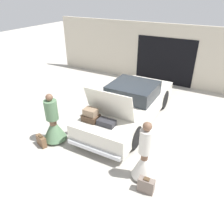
% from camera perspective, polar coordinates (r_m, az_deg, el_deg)
% --- Properties ---
extents(ground_plane, '(40.00, 40.00, 0.00)m').
position_cam_1_polar(ground_plane, '(7.99, 4.42, -1.76)').
color(ground_plane, '#ADA89E').
extents(garage_wall_back, '(12.00, 0.14, 2.80)m').
position_cam_1_polar(garage_wall_back, '(11.00, 13.81, 14.27)').
color(garage_wall_back, beige).
rests_on(garage_wall_back, ground_plane).
extents(car, '(1.82, 4.76, 1.71)m').
position_cam_1_polar(car, '(7.72, 4.60, 1.92)').
color(car, silver).
rests_on(car, ground_plane).
extents(person_left, '(0.72, 0.72, 1.58)m').
position_cam_1_polar(person_left, '(6.83, -15.04, -3.28)').
color(person_left, brown).
rests_on(person_left, ground_plane).
extents(person_right, '(0.59, 0.59, 1.62)m').
position_cam_1_polar(person_right, '(5.41, 8.41, -12.07)').
color(person_right, brown).
rests_on(person_right, ground_plane).
extents(suitcase_beside_left_person, '(0.41, 0.25, 0.36)m').
position_cam_1_polar(suitcase_beside_left_person, '(6.92, -17.97, -7.20)').
color(suitcase_beside_left_person, brown).
rests_on(suitcase_beside_left_person, ground_plane).
extents(suitcase_beside_right_person, '(0.39, 0.19, 0.41)m').
position_cam_1_polar(suitcase_beside_right_person, '(5.36, 8.89, -18.40)').
color(suitcase_beside_right_person, '#75665B').
rests_on(suitcase_beside_right_person, ground_plane).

